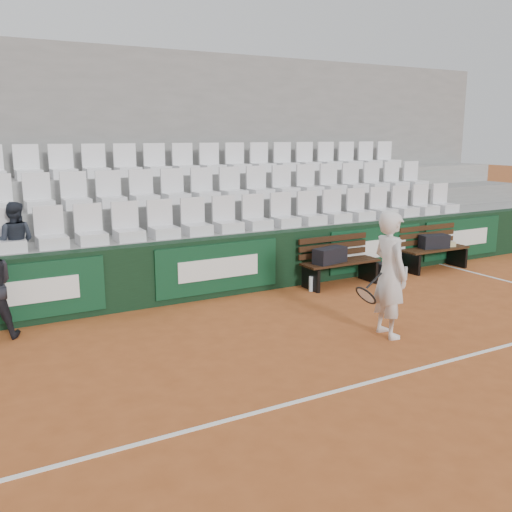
% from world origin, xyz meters
% --- Properties ---
extents(ground, '(80.00, 80.00, 0.00)m').
position_xyz_m(ground, '(0.00, 0.00, 0.00)').
color(ground, '#A85325').
rests_on(ground, ground).
extents(court_baseline, '(18.00, 0.06, 0.01)m').
position_xyz_m(court_baseline, '(0.00, 0.00, 0.00)').
color(court_baseline, white).
rests_on(court_baseline, ground).
extents(back_barrier, '(18.00, 0.34, 1.00)m').
position_xyz_m(back_barrier, '(0.07, 3.99, 0.50)').
color(back_barrier, black).
rests_on(back_barrier, ground).
extents(grandstand_tier_front, '(18.00, 0.95, 1.00)m').
position_xyz_m(grandstand_tier_front, '(0.00, 4.62, 0.50)').
color(grandstand_tier_front, gray).
rests_on(grandstand_tier_front, ground).
extents(grandstand_tier_mid, '(18.00, 0.95, 1.45)m').
position_xyz_m(grandstand_tier_mid, '(0.00, 5.58, 0.72)').
color(grandstand_tier_mid, gray).
rests_on(grandstand_tier_mid, ground).
extents(grandstand_tier_back, '(18.00, 0.95, 1.90)m').
position_xyz_m(grandstand_tier_back, '(0.00, 6.53, 0.95)').
color(grandstand_tier_back, '#999997').
rests_on(grandstand_tier_back, ground).
extents(grandstand_rear_wall, '(18.00, 0.30, 4.40)m').
position_xyz_m(grandstand_rear_wall, '(0.00, 7.15, 2.20)').
color(grandstand_rear_wall, gray).
rests_on(grandstand_rear_wall, ground).
extents(seat_row_front, '(11.90, 0.44, 0.63)m').
position_xyz_m(seat_row_front, '(0.00, 4.45, 1.31)').
color(seat_row_front, silver).
rests_on(seat_row_front, grandstand_tier_front).
extents(seat_row_mid, '(11.90, 0.44, 0.63)m').
position_xyz_m(seat_row_mid, '(0.00, 5.40, 1.77)').
color(seat_row_mid, silver).
rests_on(seat_row_mid, grandstand_tier_mid).
extents(seat_row_back, '(11.90, 0.44, 0.63)m').
position_xyz_m(seat_row_back, '(0.00, 6.35, 2.21)').
color(seat_row_back, white).
rests_on(seat_row_back, grandstand_tier_back).
extents(bench_left, '(1.50, 0.56, 0.45)m').
position_xyz_m(bench_left, '(2.10, 3.51, 0.23)').
color(bench_left, '#311B0E').
rests_on(bench_left, ground).
extents(bench_right, '(1.50, 0.56, 0.45)m').
position_xyz_m(bench_right, '(4.52, 3.56, 0.23)').
color(bench_right, '#362010').
rests_on(bench_right, ground).
extents(sports_bag_left, '(0.68, 0.40, 0.28)m').
position_xyz_m(sports_bag_left, '(1.84, 3.49, 0.59)').
color(sports_bag_left, black).
rests_on(sports_bag_left, bench_left).
extents(sports_bag_right, '(0.62, 0.38, 0.27)m').
position_xyz_m(sports_bag_right, '(4.48, 3.56, 0.58)').
color(sports_bag_right, black).
rests_on(sports_bag_right, bench_right).
extents(towel, '(0.40, 0.33, 0.10)m').
position_xyz_m(towel, '(4.83, 3.59, 0.50)').
color(towel, '#CBBD83').
rests_on(towel, bench_right).
extents(sports_bag_ground, '(0.43, 0.28, 0.25)m').
position_xyz_m(sports_bag_ground, '(3.33, 3.67, 0.13)').
color(sports_bag_ground, black).
rests_on(sports_bag_ground, ground).
extents(water_bottle_near, '(0.08, 0.08, 0.27)m').
position_xyz_m(water_bottle_near, '(1.40, 3.43, 0.13)').
color(water_bottle_near, silver).
rests_on(water_bottle_near, ground).
extents(water_bottle_far, '(0.06, 0.06, 0.23)m').
position_xyz_m(water_bottle_far, '(3.49, 3.30, 0.11)').
color(water_bottle_far, silver).
rests_on(water_bottle_far, ground).
extents(tennis_player, '(0.74, 0.67, 1.72)m').
position_xyz_m(tennis_player, '(1.03, 1.08, 0.86)').
color(tennis_player, silver).
rests_on(tennis_player, ground).
extents(spectator_c, '(0.70, 0.64, 1.18)m').
position_xyz_m(spectator_c, '(-3.21, 4.50, 1.59)').
color(spectator_c, '#202530').
rests_on(spectator_c, grandstand_tier_front).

